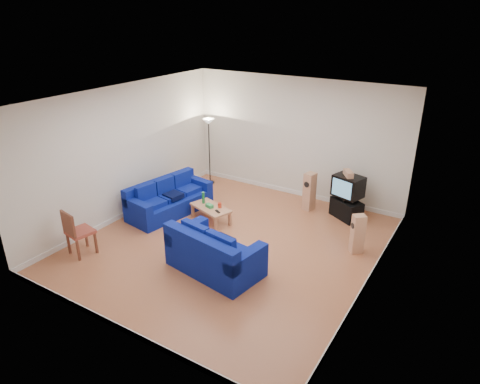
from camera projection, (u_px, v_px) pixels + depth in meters
The scene contains 16 objects.
room at pixel (230, 179), 8.80m from camera, with size 6.01×6.51×3.21m.
sofa_three_seat at pixel (168, 201), 10.76m from camera, with size 1.27×2.28×0.83m.
sofa_loveseat at pixel (213, 256), 8.32m from camera, with size 1.97×1.31×0.91m.
coffee_table at pixel (211, 209), 10.30m from camera, with size 1.15×0.82×0.38m.
bottle at pixel (203, 198), 10.42m from camera, with size 0.07×0.07×0.29m, color #197233.
tissue_box at pixel (209, 206), 10.24m from camera, with size 0.20×0.11×0.08m, color green.
red_canister at pixel (220, 205), 10.22m from camera, with size 0.09×0.09×0.12m, color red.
remote at pixel (218, 211), 10.03m from camera, with size 0.17×0.05×0.02m, color black.
tv_stand at pixel (346, 209), 10.50m from camera, with size 0.78×0.43×0.48m, color black.
av_receiver at pixel (346, 198), 10.43m from camera, with size 0.39×0.31×0.09m, color black.
television at pixel (348, 186), 10.31m from camera, with size 0.79×0.67×0.52m.
centre_speaker at pixel (348, 174), 10.17m from camera, with size 0.38×0.15×0.13m, color tan.
speaker_left at pixel (309, 191), 10.85m from camera, with size 0.28×0.34×0.99m.
speaker_right at pixel (358, 234), 8.94m from camera, with size 0.32×0.32×0.86m.
floor_lamp at pixel (209, 130), 12.07m from camera, with size 0.33×0.33×1.93m.
dining_chair at pixel (76, 231), 8.79m from camera, with size 0.57×0.57×1.02m.
Camera 1 is at (4.46, -6.87, 4.79)m, focal length 32.00 mm.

